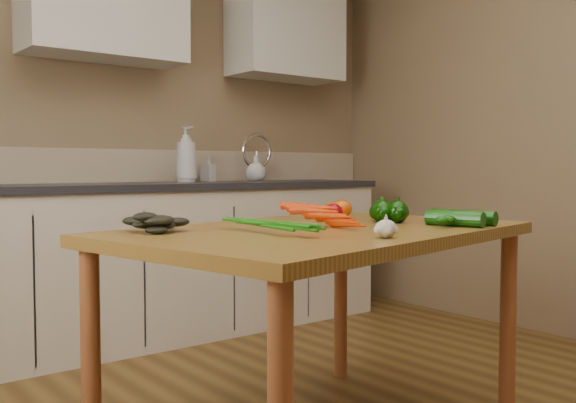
# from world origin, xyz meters

# --- Properties ---
(room) EXTENTS (4.04, 5.04, 2.64)m
(room) POSITION_xyz_m (0.00, 0.17, 1.25)
(room) COLOR brown
(room) RESTS_ON ground
(counter_run) EXTENTS (2.84, 0.64, 1.14)m
(counter_run) POSITION_xyz_m (0.21, 2.19, 0.46)
(counter_run) COLOR beige
(counter_run) RESTS_ON ground
(upper_cabinets) EXTENTS (2.15, 0.35, 0.70)m
(upper_cabinets) POSITION_xyz_m (0.51, 2.32, 1.95)
(upper_cabinets) COLOR silver
(upper_cabinets) RESTS_ON room
(table) EXTENTS (1.60, 1.18, 0.78)m
(table) POSITION_xyz_m (-0.08, 0.50, 0.69)
(table) COLOR olive
(table) RESTS_ON ground
(soap_bottle_a) EXTENTS (0.15, 0.15, 0.34)m
(soap_bottle_a) POSITION_xyz_m (0.37, 2.24, 1.07)
(soap_bottle_a) COLOR silver
(soap_bottle_a) RESTS_ON counter_run
(soap_bottle_b) EXTENTS (0.10, 0.10, 0.16)m
(soap_bottle_b) POSITION_xyz_m (0.60, 2.36, 0.98)
(soap_bottle_b) COLOR silver
(soap_bottle_b) RESTS_ON counter_run
(soap_bottle_c) EXTENTS (0.14, 0.14, 0.17)m
(soap_bottle_c) POSITION_xyz_m (0.90, 2.26, 0.98)
(soap_bottle_c) COLOR silver
(soap_bottle_c) RESTS_ON counter_run
(carrot_bunch) EXTENTS (0.30, 0.25, 0.07)m
(carrot_bunch) POSITION_xyz_m (-0.15, 0.48, 0.81)
(carrot_bunch) COLOR #DF3705
(carrot_bunch) RESTS_ON table
(leafy_greens) EXTENTS (0.21, 0.19, 0.10)m
(leafy_greens) POSITION_xyz_m (-0.59, 0.72, 0.83)
(leafy_greens) COLOR black
(leafy_greens) RESTS_ON table
(garlic_bulb) EXTENTS (0.07, 0.07, 0.06)m
(garlic_bulb) POSITION_xyz_m (-0.14, 0.13, 0.80)
(garlic_bulb) COLOR beige
(garlic_bulb) RESTS_ON table
(pepper_a) EXTENTS (0.08, 0.08, 0.08)m
(pepper_a) POSITION_xyz_m (0.25, 0.51, 0.82)
(pepper_a) COLOR #083202
(pepper_a) RESTS_ON table
(pepper_b) EXTENTS (0.08, 0.08, 0.08)m
(pepper_b) POSITION_xyz_m (0.28, 0.55, 0.82)
(pepper_b) COLOR #083202
(pepper_b) RESTS_ON table
(pepper_c) EXTENTS (0.08, 0.08, 0.08)m
(pepper_c) POSITION_xyz_m (0.28, 0.47, 0.82)
(pepper_c) COLOR #083202
(pepper_c) RESTS_ON table
(tomato_a) EXTENTS (0.08, 0.08, 0.07)m
(tomato_a) POSITION_xyz_m (0.13, 0.66, 0.81)
(tomato_a) COLOR #93020A
(tomato_a) RESTS_ON table
(tomato_b) EXTENTS (0.07, 0.07, 0.07)m
(tomato_b) POSITION_xyz_m (0.23, 0.78, 0.81)
(tomato_b) COLOR #D64905
(tomato_b) RESTS_ON table
(tomato_c) EXTENTS (0.08, 0.08, 0.08)m
(tomato_c) POSITION_xyz_m (0.28, 0.77, 0.82)
(tomato_c) COLOR #D64905
(tomato_c) RESTS_ON table
(zucchini_a) EXTENTS (0.10, 0.25, 0.05)m
(zucchini_a) POSITION_xyz_m (0.41, 0.26, 0.80)
(zucchini_a) COLOR #094006
(zucchini_a) RESTS_ON table
(zucchini_b) EXTENTS (0.10, 0.22, 0.06)m
(zucchini_b) POSITION_xyz_m (0.33, 0.24, 0.81)
(zucchini_b) COLOR #094006
(zucchini_b) RESTS_ON table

